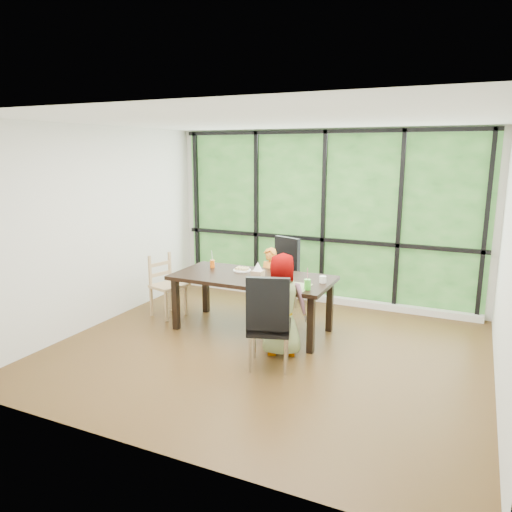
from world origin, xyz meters
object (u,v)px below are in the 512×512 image
chair_interior_leather (269,321)px  child_toddler (270,283)px  dining_table (252,303)px  chair_window_leather (278,274)px  plate_near (284,284)px  white_mug (323,279)px  plate_far (242,270)px  green_cup (307,285)px  chair_end_beech (168,286)px  child_older (280,304)px  orange_cup (212,264)px  tissue_box (258,275)px

chair_interior_leather → child_toddler: size_ratio=1.06×
dining_table → chair_window_leather: bearing=91.9°
chair_window_leather → chair_interior_leather: size_ratio=1.00×
plate_near → dining_table: bearing=158.9°
dining_table → white_mug: 1.03m
plate_far → green_cup: 1.23m
chair_interior_leather → plate_near: (-0.11, 0.74, 0.22)m
chair_end_beech → child_older: (1.98, -0.57, 0.16)m
chair_window_leather → plate_far: 0.86m
chair_interior_leather → orange_cup: bearing=-57.5°
green_cup → chair_window_leather: bearing=124.4°
green_cup → white_mug: green_cup is taller
chair_end_beech → child_older: size_ratio=0.74×
chair_end_beech → white_mug: chair_end_beech is taller
child_toddler → child_older: 1.31m
chair_window_leather → chair_interior_leather: 2.07m
chair_interior_leather → green_cup: chair_interior_leather is taller
white_mug → tissue_box: bearing=-165.6°
chair_window_leather → plate_far: bearing=-85.2°
dining_table → chair_end_beech: chair_end_beech is taller
dining_table → white_mug: white_mug is taller
chair_interior_leather → white_mug: size_ratio=12.44×
dining_table → plate_far: bearing=141.2°
child_toddler → green_cup: size_ratio=7.98×
dining_table → plate_near: size_ratio=9.48×
orange_cup → white_mug: (1.66, -0.14, -0.01)m
dining_table → green_cup: size_ratio=16.46×
dining_table → orange_cup: (-0.72, 0.20, 0.43)m
chair_window_leather → plate_near: size_ratio=4.87×
child_toddler → chair_end_beech: bearing=-141.3°
child_toddler → orange_cup: 0.87m
dining_table → child_older: (0.62, -0.55, 0.23)m
child_older → plate_near: 0.39m
child_older → green_cup: 0.40m
child_older → white_mug: bearing=-136.2°
child_older → plate_near: size_ratio=5.50×
plate_far → white_mug: (1.19, -0.13, 0.04)m
orange_cup → white_mug: orange_cup is taller
dining_table → chair_interior_leather: 1.16m
plate_far → chair_interior_leather: bearing=-51.8°
dining_table → chair_end_beech: (-1.36, 0.02, 0.08)m
orange_cup → white_mug: bearing=-4.7°
child_older → plate_far: bearing=-59.9°
green_cup → tissue_box: bearing=167.0°
chair_interior_leather → plate_near: 0.78m
child_toddler → tissue_box: size_ratio=7.19×
child_toddler → plate_far: 0.53m
chair_end_beech → tissue_box: 1.55m
orange_cup → white_mug: size_ratio=1.24×
plate_near → tissue_box: size_ratio=1.56×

